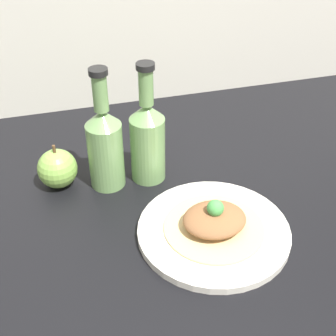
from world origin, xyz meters
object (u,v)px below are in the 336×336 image
plated_food (214,221)px  cider_bottle_left (105,144)px  apple (57,169)px  cider_bottle_right (147,138)px  plate (214,230)px

plated_food → cider_bottle_left: (-16.75, 21.39, 6.70)cm
plated_food → apple: bearing=138.8°
cider_bottle_right → apple: 20.48cm
plate → cider_bottle_right: bearing=109.6°
plated_food → cider_bottle_left: cider_bottle_left is taller
plated_food → cider_bottle_right: 23.68cm
plate → cider_bottle_left: 28.68cm
cider_bottle_left → apple: bearing=167.1°
cider_bottle_right → plate: bearing=-70.4°
plated_food → apple: size_ratio=1.89×
cider_bottle_left → cider_bottle_right: (9.12, 0.00, 0.00)cm
plated_food → apple: (-27.11, 23.75, 0.82)cm
plate → cider_bottle_right: cider_bottle_right is taller
cider_bottle_left → cider_bottle_right: same height
cider_bottle_left → cider_bottle_right: bearing=0.0°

